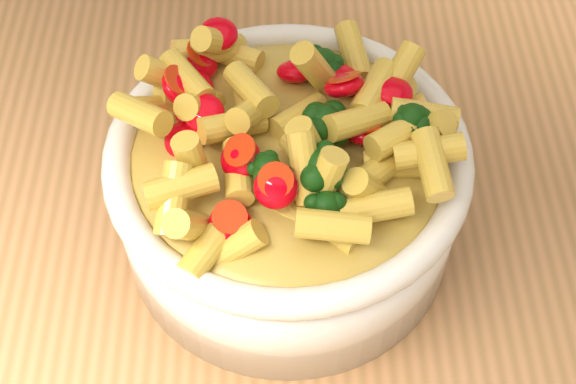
{
  "coord_description": "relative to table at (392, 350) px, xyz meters",
  "views": [
    {
      "loc": [
        -0.09,
        -0.29,
        1.41
      ],
      "look_at": [
        -0.09,
        0.05,
        0.95
      ],
      "focal_mm": 50.0,
      "sensor_mm": 36.0,
      "label": 1
    }
  ],
  "objects": [
    {
      "name": "table",
      "position": [
        0.0,
        0.0,
        0.0
      ],
      "size": [
        1.2,
        0.8,
        0.9
      ],
      "color": "#B77E4E",
      "rests_on": "ground"
    },
    {
      "name": "pasta_salad",
      "position": [
        -0.09,
        0.05,
        0.22
      ],
      "size": [
        0.2,
        0.2,
        0.04
      ],
      "color": "#FFD750",
      "rests_on": "serving_bowl"
    },
    {
      "name": "serving_bowl",
      "position": [
        -0.09,
        0.05,
        0.16
      ],
      "size": [
        0.25,
        0.25,
        0.11
      ],
      "color": "white",
      "rests_on": "table"
    }
  ]
}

